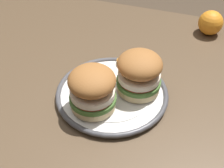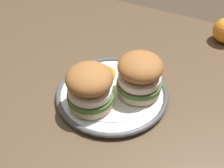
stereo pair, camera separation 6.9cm
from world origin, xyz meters
The scene contains 8 objects.
dining_table centered at (0.00, 0.00, 0.66)m, with size 1.45×0.87×0.76m.
dinner_plate centered at (0.04, -0.01, 0.77)m, with size 0.27×0.27×0.02m.
sandwich_half_left centered at (0.10, 0.02, 0.83)m, with size 0.14×0.14×0.10m.
sandwich_half_right centered at (0.02, -0.06, 0.83)m, with size 0.14×0.14×0.10m.
orange_peel_curled centered at (0.00, 0.03, 0.78)m, with size 0.08×0.08×0.01m.
orange_peel_strip_long centered at (-0.04, 0.00, 0.78)m, with size 0.06×0.08×0.01m.
orange_peel_strip_short centered at (0.04, 0.09, 0.78)m, with size 0.07×0.07×0.01m.
whole_orange centered at (0.23, 0.34, 0.80)m, with size 0.07×0.07×0.07m, color orange.
Camera 1 is at (0.20, -0.50, 1.27)m, focal length 48.94 mm.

